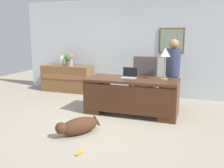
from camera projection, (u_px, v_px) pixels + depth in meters
ground_plane at (103, 124)px, 4.90m from camera, size 12.00×12.00×0.00m
back_wall at (136, 48)px, 7.03m from camera, size 7.00×0.16×2.70m
desk at (131, 95)px, 5.41m from camera, size 1.99×0.83×0.79m
credenza at (67, 79)px, 7.57m from camera, size 1.54×0.50×0.79m
armchair at (144, 84)px, 6.20m from camera, size 0.60×0.59×1.18m
person_standing at (173, 74)px, 5.73m from camera, size 0.32×0.32×1.63m
dog_lying at (78, 126)px, 4.35m from camera, size 0.65×0.76×0.30m
laptop at (129, 75)px, 5.46m from camera, size 0.32×0.22×0.23m
desk_lamp at (165, 54)px, 5.15m from camera, size 0.22×0.22×0.67m
vase_with_flowers at (71, 59)px, 7.39m from camera, size 0.17×0.17×0.37m
vase_empty at (62, 61)px, 7.51m from camera, size 0.11×0.11×0.30m
potted_plant at (69, 59)px, 7.42m from camera, size 0.24×0.24×0.36m
dog_toy_bone at (80, 152)px, 3.66m from camera, size 0.09×0.20×0.05m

